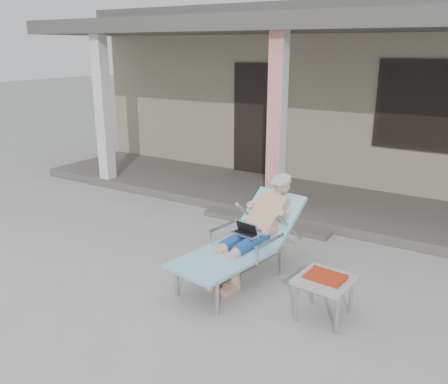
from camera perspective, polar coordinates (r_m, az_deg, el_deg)
The scene contains 7 objects.
ground at distance 5.66m, azimuth -3.70°, elevation -9.70°, with size 60.00×60.00×0.00m, color #9E9E99.
house at distance 11.04m, azimuth 16.42°, elevation 11.87°, with size 10.40×5.40×3.30m.
porch_deck at distance 8.08m, azimuth 8.65°, elevation -0.91°, with size 10.00×2.00×0.15m, color #605B56.
porch_overhang at distance 7.64m, azimuth 9.43°, elevation 18.69°, with size 10.00×2.30×2.85m.
porch_step at distance 7.11m, azimuth 4.95°, elevation -3.66°, with size 2.00×0.30×0.07m, color #605B56.
lounger at distance 5.32m, azimuth 3.03°, elevation -3.10°, with size 0.94×1.85×1.16m.
side_table at distance 4.73m, azimuth 12.08°, elevation -10.55°, with size 0.56×0.56×0.46m.
Camera 1 is at (2.95, -4.10, 2.56)m, focal length 38.00 mm.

